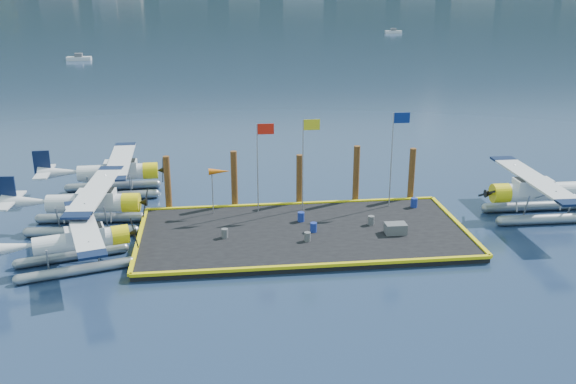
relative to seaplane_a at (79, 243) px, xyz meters
name	(u,v)px	position (x,y,z in m)	size (l,w,h in m)	color
ground	(303,237)	(12.94, 2.71, -1.40)	(4000.00, 4000.00, 0.00)	#172A47
dock	(303,234)	(12.94, 2.71, -1.20)	(20.00, 10.00, 0.40)	black
dock_bumpers	(303,230)	(12.94, 2.71, -0.91)	(20.25, 10.25, 0.18)	#D2C20C
seaplane_a	(79,243)	(0.00, 0.00, 0.00)	(8.36, 9.00, 3.20)	gray
seaplane_b	(91,206)	(-0.27, 5.63, 0.18)	(9.24, 10.19, 3.62)	gray
seaplane_c	(116,175)	(0.39, 12.36, 0.16)	(9.13, 10.06, 3.58)	gray
seaplane_d	(538,194)	(28.93, 4.26, 0.24)	(9.52, 10.48, 3.74)	gray
drum_0	(225,233)	(8.09, 2.26, -0.71)	(0.40, 0.40, 0.57)	#505054
drum_1	(314,227)	(13.56, 2.54, -0.70)	(0.42, 0.42, 0.59)	navy
drum_2	(371,220)	(17.38, 3.27, -0.70)	(0.41, 0.41, 0.58)	#505054
drum_3	(307,237)	(12.98, 1.16, -0.72)	(0.39, 0.39, 0.55)	#505054
drum_4	(414,203)	(21.07, 6.10, -0.67)	(0.46, 0.46, 0.64)	navy
drum_5	(301,217)	(13.04, 4.39, -0.69)	(0.44, 0.44, 0.62)	navy
crate	(396,228)	(18.52, 1.69, -0.67)	(1.29, 0.86, 0.65)	#505054
flagpole_red	(261,154)	(10.64, 6.51, 3.00)	(1.14, 0.08, 6.00)	#93929A
flagpole_yellow	(306,151)	(13.64, 6.51, 3.12)	(1.14, 0.08, 6.20)	#93929A
flagpole_blue	(395,145)	(19.63, 6.51, 3.29)	(1.14, 0.08, 6.50)	#93929A
windsock	(219,172)	(7.91, 6.51, 1.83)	(1.40, 0.44, 3.12)	#93929A
piling_0	(168,185)	(4.44, 8.11, 0.60)	(0.44, 0.44, 4.00)	#4A2A15
piling_1	(234,181)	(8.94, 8.11, 0.70)	(0.44, 0.44, 4.20)	#4A2A15
piling_2	(299,181)	(13.44, 8.11, 0.50)	(0.44, 0.44, 3.80)	#4A2A15
piling_3	(356,176)	(17.44, 8.11, 0.75)	(0.44, 0.44, 4.30)	#4A2A15
piling_4	(412,176)	(21.44, 8.11, 0.60)	(0.44, 0.44, 4.00)	#4A2A15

